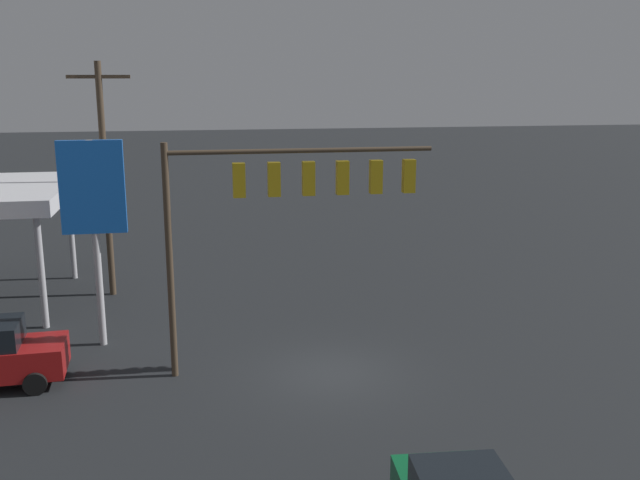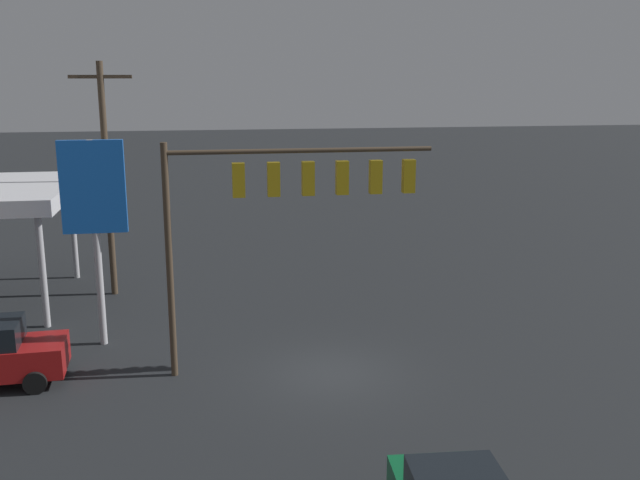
{
  "view_description": "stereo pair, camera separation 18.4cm",
  "coord_description": "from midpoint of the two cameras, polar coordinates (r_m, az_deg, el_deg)",
  "views": [
    {
      "loc": [
        3.81,
        19.9,
        8.87
      ],
      "look_at": [
        0.0,
        -2.0,
        3.71
      ],
      "focal_mm": 40.0,
      "sensor_mm": 36.0,
      "label": 1
    },
    {
      "loc": [
        3.63,
        19.93,
        8.87
      ],
      "look_at": [
        0.0,
        -2.0,
        3.71
      ],
      "focal_mm": 40.0,
      "sensor_mm": 36.0,
      "label": 2
    }
  ],
  "objects": [
    {
      "name": "ground_plane",
      "position": [
        22.11,
        1.1,
        -10.58
      ],
      "size": [
        200.0,
        200.0,
        0.0
      ],
      "primitive_type": "plane",
      "color": "black"
    },
    {
      "name": "traffic_signal_assembly",
      "position": [
        21.0,
        -2.42,
        3.71
      ],
      "size": [
        7.93,
        0.43,
        7.02
      ],
      "color": "#473828",
      "rests_on": "ground"
    },
    {
      "name": "utility_pole",
      "position": [
        29.82,
        -16.52,
        5.05
      ],
      "size": [
        2.4,
        0.26,
        9.4
      ],
      "color": "#473828",
      "rests_on": "ground"
    },
    {
      "name": "price_sign",
      "position": [
        24.13,
        -17.44,
        3.15
      ],
      "size": [
        2.04,
        0.27,
        6.86
      ],
      "color": "#B7B7BC",
      "rests_on": "ground"
    }
  ]
}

